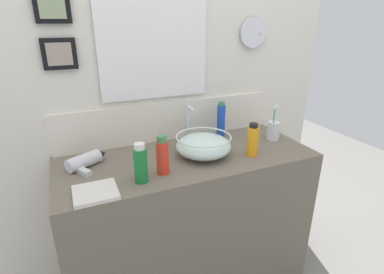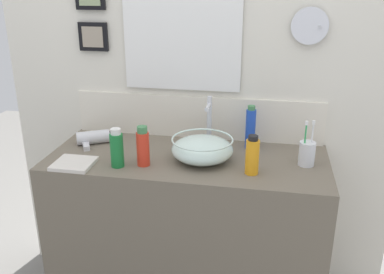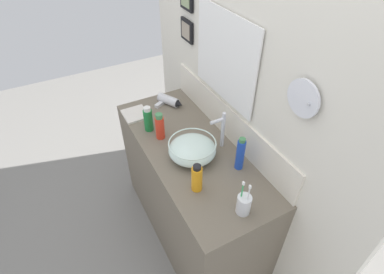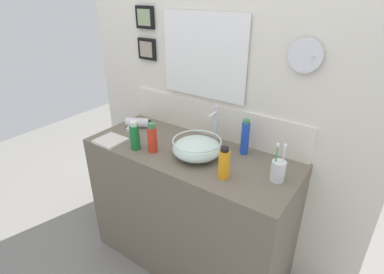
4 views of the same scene
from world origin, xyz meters
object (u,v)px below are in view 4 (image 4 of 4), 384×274
at_px(lotion_bottle, 135,136).
at_px(hand_towel, 110,141).
at_px(hair_drier, 139,123).
at_px(toothbrush_cup, 278,171).
at_px(glass_bowl_sink, 197,148).
at_px(spray_bottle, 152,138).
at_px(shampoo_bottle, 245,138).
at_px(soap_dispenser, 224,163).
at_px(faucet, 215,123).

bearing_deg(lotion_bottle, hand_towel, -172.08).
distance_m(hair_drier, toothbrush_cup, 1.01).
bearing_deg(glass_bowl_sink, spray_bottle, -158.80).
height_order(hair_drier, shampoo_bottle, shampoo_bottle).
distance_m(toothbrush_cup, shampoo_bottle, 0.30).
distance_m(glass_bowl_sink, soap_dispenser, 0.25).
distance_m(glass_bowl_sink, shampoo_bottle, 0.28).
xyz_separation_m(faucet, shampoo_bottle, (0.20, -0.01, -0.04)).
distance_m(lotion_bottle, hand_towel, 0.21).
relative_size(hair_drier, lotion_bottle, 1.18).
bearing_deg(glass_bowl_sink, hair_drier, 168.99).
xyz_separation_m(glass_bowl_sink, toothbrush_cup, (0.46, 0.04, -0.00)).
height_order(soap_dispenser, shampoo_bottle, shampoo_bottle).
distance_m(glass_bowl_sink, hair_drier, 0.56).
bearing_deg(lotion_bottle, soap_dispenser, 3.54).
bearing_deg(faucet, hand_towel, -147.28).
bearing_deg(hair_drier, toothbrush_cup, -4.05).
distance_m(hair_drier, shampoo_bottle, 0.76).
bearing_deg(spray_bottle, soap_dispenser, 0.20).
distance_m(spray_bottle, shampoo_bottle, 0.53).
distance_m(faucet, hair_drier, 0.57).
height_order(glass_bowl_sink, hand_towel, glass_bowl_sink).
height_order(glass_bowl_sink, toothbrush_cup, toothbrush_cup).
xyz_separation_m(soap_dispenser, lotion_bottle, (-0.58, -0.04, 0.00)).
relative_size(toothbrush_cup, lotion_bottle, 1.19).
height_order(toothbrush_cup, lotion_bottle, toothbrush_cup).
distance_m(glass_bowl_sink, toothbrush_cup, 0.46).
xyz_separation_m(toothbrush_cup, soap_dispenser, (-0.23, -0.13, 0.02)).
bearing_deg(lotion_bottle, spray_bottle, 17.71).
bearing_deg(hair_drier, faucet, 8.99).
xyz_separation_m(toothbrush_cup, lotion_bottle, (-0.81, -0.17, 0.03)).
relative_size(soap_dispenser, spray_bottle, 0.95).
bearing_deg(faucet, spray_bottle, -130.31).
height_order(toothbrush_cup, shampoo_bottle, shampoo_bottle).
xyz_separation_m(lotion_bottle, hand_towel, (-0.19, -0.03, -0.07)).
height_order(toothbrush_cup, soap_dispenser, toothbrush_cup).
height_order(shampoo_bottle, hand_towel, shampoo_bottle).
bearing_deg(soap_dispenser, faucet, 128.12).
distance_m(faucet, toothbrush_cup, 0.49).
xyz_separation_m(spray_bottle, hand_towel, (-0.30, -0.06, -0.08)).
relative_size(soap_dispenser, shampoo_bottle, 0.80).
height_order(toothbrush_cup, hand_towel, toothbrush_cup).
relative_size(spray_bottle, lotion_bottle, 1.03).
height_order(spray_bottle, shampoo_bottle, shampoo_bottle).
xyz_separation_m(faucet, lotion_bottle, (-0.35, -0.32, -0.05)).
relative_size(faucet, hand_towel, 1.44).
distance_m(hair_drier, lotion_bottle, 0.31).
bearing_deg(hair_drier, soap_dispenser, -14.50).
bearing_deg(shampoo_bottle, faucet, 178.51).
distance_m(faucet, spray_bottle, 0.38).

